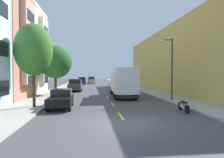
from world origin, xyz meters
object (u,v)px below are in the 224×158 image
at_px(street_tree_nearest, 34,50).
at_px(moving_champagne_sedan, 91,80).
at_px(parked_hatchback_black, 61,99).
at_px(parked_sedan_teal, 127,85).
at_px(parked_motorcycle, 184,106).
at_px(parked_hatchback_sky, 83,80).
at_px(parked_suv_navy, 82,81).
at_px(parked_suv_charcoal, 75,85).
at_px(street_tree_second, 55,62).
at_px(street_lamp, 170,64).
at_px(delivery_box_truck, 123,81).
at_px(parked_sedan_orange, 114,81).

distance_m(street_tree_nearest, moving_champagne_sedan, 42.11).
relative_size(parked_hatchback_black, parked_sedan_teal, 0.89).
bearing_deg(parked_motorcycle, parked_hatchback_sky, 100.23).
xyz_separation_m(street_tree_nearest, parked_hatchback_black, (2.11, -0.11, -3.87)).
xyz_separation_m(parked_sedan_teal, parked_suv_navy, (-8.60, 18.28, 0.24)).
distance_m(street_tree_nearest, parked_suv_charcoal, 15.98).
bearing_deg(parked_suv_charcoal, parked_hatchback_black, -89.71).
bearing_deg(parked_hatchback_black, parked_sedan_teal, 64.34).
bearing_deg(street_tree_second, parked_hatchback_black, -77.63).
xyz_separation_m(street_tree_second, street_lamp, (12.33, -6.83, -0.53)).
xyz_separation_m(parked_sedan_teal, parked_hatchback_sky, (-8.69, 30.19, 0.01)).
xyz_separation_m(street_tree_second, parked_suv_charcoal, (2.04, 5.91, -3.26)).
bearing_deg(delivery_box_truck, parked_motorcycle, -72.14).
distance_m(street_tree_second, parked_hatchback_sky, 38.68).
distance_m(parked_suv_charcoal, parked_suv_navy, 20.65).
bearing_deg(street_tree_nearest, parked_suv_navy, 86.64).
relative_size(street_lamp, parked_sedan_orange, 1.35).
bearing_deg(parked_sedan_orange, street_tree_second, -111.21).
distance_m(parked_sedan_orange, parked_sedan_teal, 19.80).
bearing_deg(street_tree_nearest, parked_hatchback_sky, 87.58).
distance_m(parked_sedan_orange, moving_champagne_sedan, 7.52).
distance_m(street_tree_nearest, parked_hatchback_sky, 48.19).
distance_m(street_tree_second, parked_motorcycle, 16.86).
distance_m(parked_suv_charcoal, parked_motorcycle, 20.15).
bearing_deg(parked_hatchback_sky, moving_champagne_sedan, -67.76).
height_order(parked_sedan_orange, moving_champagne_sedan, moving_champagne_sedan).
distance_m(delivery_box_truck, moving_champagne_sedan, 35.25).
relative_size(street_tree_second, parked_hatchback_black, 1.54).
distance_m(parked_hatchback_black, parked_hatchback_sky, 48.10).
xyz_separation_m(parked_sedan_orange, parked_motorcycle, (0.26, -40.13, -0.34)).
distance_m(street_tree_second, parked_sedan_orange, 30.32).
bearing_deg(parked_suv_charcoal, street_lamp, -51.04).
relative_size(parked_sedan_orange, parked_suv_navy, 0.93).
xyz_separation_m(street_lamp, parked_motorcycle, (-1.18, -5.23, -3.31)).
bearing_deg(parked_sedan_teal, street_tree_nearest, -121.06).
bearing_deg(street_tree_second, parked_hatchback_sky, 86.98).
relative_size(street_tree_second, parked_sedan_teal, 1.37).
bearing_deg(parked_sedan_teal, delivery_box_truck, -102.76).
distance_m(parked_suv_charcoal, parked_sedan_teal, 9.01).
relative_size(street_tree_nearest, parked_sedan_orange, 1.45).
height_order(street_tree_second, delivery_box_truck, street_tree_second).
bearing_deg(parked_hatchback_sky, parked_suv_charcoal, -89.99).
bearing_deg(moving_champagne_sedan, street_tree_second, -98.13).
distance_m(street_tree_second, parked_sedan_teal, 13.99).
bearing_deg(moving_champagne_sedan, parked_hatchback_sky, 112.24).
distance_m(street_lamp, parked_hatchback_sky, 46.55).
distance_m(delivery_box_truck, parked_hatchback_black, 9.17).
distance_m(parked_sedan_teal, moving_champagne_sedan, 24.67).
bearing_deg(street_lamp, parked_sedan_orange, 92.36).
bearing_deg(parked_motorcycle, parked_sedan_orange, 90.37).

